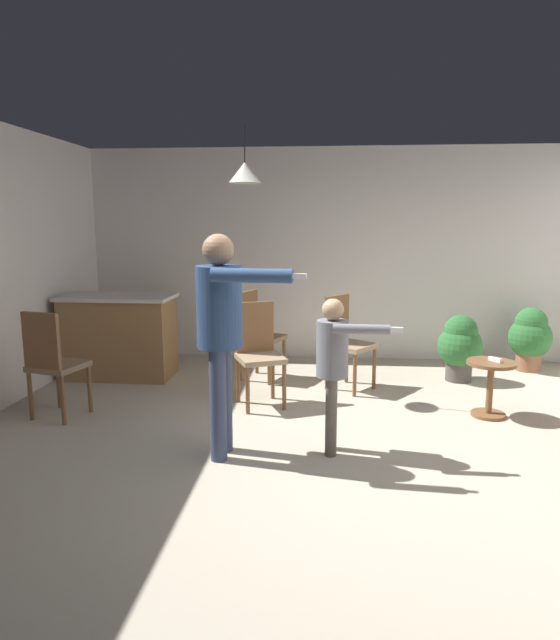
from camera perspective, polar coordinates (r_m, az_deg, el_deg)
ground at (r=4.39m, az=5.61°, el=-13.81°), size 7.68×7.68×0.00m
wall_back at (r=7.22m, az=5.55°, el=6.71°), size 6.40×0.10×2.70m
kitchen_counter at (r=6.62m, az=-16.23°, el=-1.59°), size 1.26×0.66×0.95m
side_table_by_couch at (r=5.44m, az=20.87°, el=-5.99°), size 0.44×0.44×0.52m
person_adult at (r=4.10m, az=-6.06°, el=-0.13°), size 0.82×0.53×1.69m
person_child at (r=4.21m, az=5.55°, el=-3.98°), size 0.62×0.35×1.21m
dining_chair_by_counter at (r=5.39m, az=-2.25°, el=-3.08°), size 0.55×0.55×1.00m
dining_chair_near_wall at (r=5.38m, az=-22.42°, el=-3.88°), size 0.51×0.51×1.00m
dining_chair_centre_back at (r=5.94m, az=6.77°, el=-1.90°), size 0.59×0.59×1.00m
dining_chair_spare at (r=6.27m, az=-2.40°, el=-1.18°), size 0.55×0.55×1.00m
potted_plant_corner at (r=7.27m, az=24.39°, el=-1.51°), size 0.50×0.50×0.77m
potted_plant_by_wall at (r=6.52m, az=18.08°, el=-2.43°), size 0.49×0.49×0.75m
spare_remote_on_table at (r=5.40m, az=21.31°, el=-3.82°), size 0.10×0.13×0.04m
ceiling_light_pendant at (r=5.62m, az=-3.64°, el=14.96°), size 0.32×0.32×0.55m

